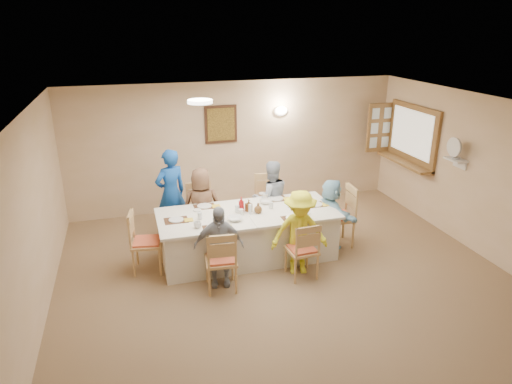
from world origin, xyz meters
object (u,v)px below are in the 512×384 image
object	(u,v)px
chair_left_end	(147,241)
condiment_ketchup	(241,204)
chair_right_end	(338,216)
desk_fan	(456,151)
serving_hatch	(413,135)
caregiver	(171,193)
dining_table	(248,235)
diner_right_end	(331,213)
chair_front_left	(221,259)
diner_front_right	(299,233)
diner_front_left	(219,246)
chair_front_right	(302,249)
diner_back_left	(202,207)
chair_back_left	(201,213)
diner_back_right	(271,198)
chair_back_right	(269,204)

from	to	relation	value
chair_left_end	condiment_ketchup	xyz separation A→B (m)	(1.47, 0.05, 0.40)
chair_right_end	desk_fan	bearing A→B (deg)	86.13
serving_hatch	caregiver	xyz separation A→B (m)	(-4.62, 0.06, -0.72)
dining_table	diner_right_end	distance (m)	1.43
chair_front_left	chair_left_end	bearing A→B (deg)	-34.32
desk_fan	dining_table	size ratio (longest dim) A/B	0.11
desk_fan	caregiver	xyz separation A→B (m)	(-4.51, 1.41, -0.77)
chair_front_left	diner_right_end	bearing A→B (deg)	-152.61
diner_right_end	caregiver	size ratio (longest dim) A/B	0.75
chair_right_end	diner_front_right	distance (m)	1.18
serving_hatch	diner_front_left	distance (m)	4.62
chair_left_end	diner_front_right	bearing A→B (deg)	-98.29
chair_front_right	dining_table	bearing A→B (deg)	-56.32
desk_fan	chair_right_end	xyz separation A→B (m)	(-1.91, 0.26, -1.04)
chair_front_left	diner_back_left	xyz separation A→B (m)	(0.00, 1.48, 0.20)
serving_hatch	dining_table	size ratio (longest dim) A/B	0.54
chair_back_left	diner_back_left	bearing A→B (deg)	-89.72
dining_table	diner_front_left	xyz separation A→B (m)	(-0.60, -0.68, 0.22)
chair_left_end	caregiver	distance (m)	1.29
diner_front_left	diner_right_end	size ratio (longest dim) A/B	1.03
desk_fan	diner_back_right	size ratio (longest dim) A/B	0.22
diner_right_end	condiment_ketchup	distance (m)	1.53
desk_fan	diner_back_left	bearing A→B (deg)	166.95
chair_back_left	chair_left_end	xyz separation A→B (m)	(-0.95, -0.80, -0.02)
chair_front_left	diner_right_end	distance (m)	2.18
serving_hatch	chair_right_end	distance (m)	2.50
caregiver	dining_table	bearing A→B (deg)	109.88
desk_fan	diner_front_left	distance (m)	4.19
chair_front_right	chair_right_end	size ratio (longest dim) A/B	0.86
chair_front_right	diner_front_right	bearing A→B (deg)	-93.19
chair_front_left	condiment_ketchup	size ratio (longest dim) A/B	3.80
chair_back_right	chair_front_left	size ratio (longest dim) A/B	1.12
desk_fan	chair_front_right	size ratio (longest dim) A/B	0.34
chair_back_left	diner_front_right	xyz separation A→B (m)	(1.20, -1.48, 0.15)
chair_right_end	diner_back_right	distance (m)	1.18
desk_fan	chair_left_end	bearing A→B (deg)	177.01
chair_back_left	chair_back_right	distance (m)	1.20
serving_hatch	desk_fan	bearing A→B (deg)	-94.66
chair_front_right	diner_front_left	distance (m)	1.22
diner_back_right	diner_front_right	bearing A→B (deg)	89.87
caregiver	condiment_ketchup	xyz separation A→B (m)	(0.97, -1.10, 0.11)
chair_back_left	caregiver	world-z (taller)	caregiver
chair_back_right	chair_left_end	bearing A→B (deg)	-150.17
chair_right_end	diner_back_right	xyz separation A→B (m)	(-0.95, 0.68, 0.16)
chair_front_left	chair_back_right	bearing A→B (deg)	-121.09
diner_back_left	diner_front_right	world-z (taller)	diner_back_left
chair_back_right	diner_front_right	bearing A→B (deg)	-80.58
diner_front_left	diner_right_end	distance (m)	2.13
condiment_ketchup	chair_back_left	bearing A→B (deg)	124.64
chair_front_left	diner_right_end	world-z (taller)	diner_right_end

